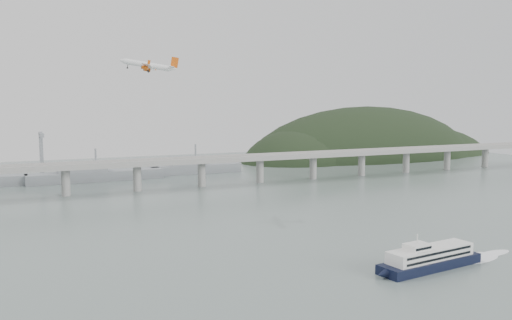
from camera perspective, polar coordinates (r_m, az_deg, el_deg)
name	(u,v)px	position (r m, az deg, el deg)	size (l,w,h in m)	color
ground	(309,256)	(236.40, 5.65, -10.04)	(900.00, 900.00, 0.00)	slate
bridge	(175,165)	(414.59, -8.53, -0.55)	(800.00, 22.00, 23.90)	gray
headland	(375,172)	(667.54, 12.45, -1.27)	(365.00, 155.00, 156.00)	black
ferry	(430,258)	(228.76, 17.85, -9.82)	(78.76, 20.04, 14.86)	black
airliner	(149,65)	(304.28, -11.21, 9.74)	(31.28, 29.18, 8.69)	white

